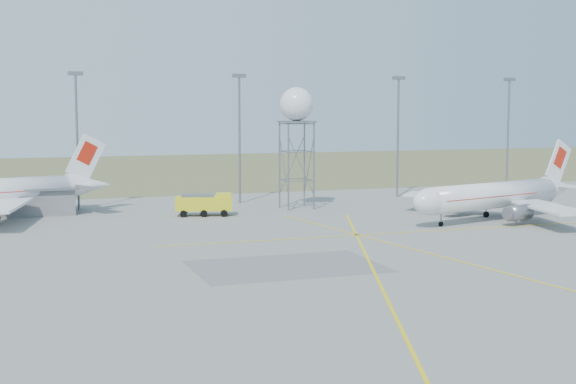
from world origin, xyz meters
name	(u,v)px	position (x,y,z in m)	size (l,w,h in m)	color
ground	(561,283)	(0.00, 0.00, 0.00)	(400.00, 400.00, 0.00)	gray
grass_strip	(197,169)	(0.00, 140.00, 0.01)	(400.00, 120.00, 0.03)	#5B6437
building_grey	(8,201)	(-45.00, 64.00, 1.97)	(19.00, 10.00, 3.90)	gray
mast_a	(77,129)	(-35.00, 66.00, 12.07)	(2.20, 0.50, 20.50)	slate
mast_b	(239,127)	(-10.00, 66.00, 12.07)	(2.20, 0.50, 20.50)	slate
mast_c	(398,126)	(18.00, 66.00, 12.07)	(2.20, 0.50, 20.50)	slate
mast_d	(508,125)	(40.00, 66.00, 12.07)	(2.20, 0.50, 20.50)	slate
taxi_sign_near	(557,182)	(55.60, 72.00, 0.89)	(1.60, 0.17, 1.20)	black
airliner_main	(495,196)	(17.23, 35.83, 3.28)	(31.00, 29.41, 10.70)	white
radar_tower	(297,141)	(-3.81, 56.56, 10.23)	(5.04, 5.04, 18.24)	slate
fire_truck	(205,205)	(-18.75, 53.12, 1.52)	(8.33, 4.70, 3.17)	yellow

